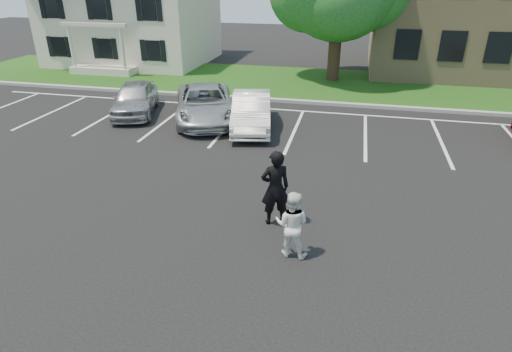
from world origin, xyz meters
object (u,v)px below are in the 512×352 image
at_px(man_white_shirt, 292,224).
at_px(car_silver_minivan, 205,104).
at_px(car_white_sedan, 251,111).
at_px(man_black_suit, 275,188).
at_px(house, 131,4).
at_px(car_silver_west, 135,98).

bearing_deg(man_white_shirt, car_silver_minivan, -54.88).
distance_m(man_white_shirt, car_white_sedan, 8.72).
relative_size(man_black_suit, car_white_sedan, 0.46).
relative_size(house, car_silver_west, 2.48).
distance_m(car_silver_minivan, car_white_sedan, 2.28).
relative_size(man_white_shirt, car_silver_west, 0.38).
bearing_deg(man_white_shirt, car_white_sedan, -65.46).
bearing_deg(car_silver_west, car_white_sedan, -24.89).
xyz_separation_m(man_black_suit, car_silver_minivan, (-4.48, 7.57, -0.28)).
relative_size(house, car_silver_minivan, 1.99).
height_order(house, man_white_shirt, house).
xyz_separation_m(car_silver_west, car_white_sedan, (5.53, -0.75, 0.00)).
relative_size(man_black_suit, car_silver_minivan, 0.39).
distance_m(house, car_white_sedan, 16.77).
distance_m(house, man_white_shirt, 24.90).
xyz_separation_m(man_white_shirt, car_silver_west, (-8.43, 8.97, -0.09)).
height_order(man_white_shirt, car_silver_minivan, man_white_shirt).
xyz_separation_m(man_black_suit, car_silver_west, (-7.82, 7.72, -0.29)).
distance_m(house, car_silver_minivan, 14.91).
bearing_deg(car_silver_minivan, car_white_sedan, -36.31).
xyz_separation_m(man_black_suit, man_white_shirt, (0.61, -1.25, -0.20)).
relative_size(car_silver_minivan, car_white_sedan, 1.19).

